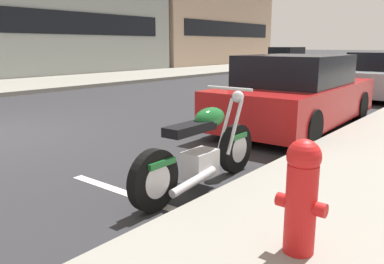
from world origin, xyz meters
The scene contains 7 objects.
sidewalk_far_curb centered at (12.00, 7.47, 0.07)m, with size 120.00×5.00×0.14m, color gray.
parking_stall_stripe centered at (0.00, -4.37, 0.00)m, with size 0.12×2.20×0.01m, color silver.
parked_motorcycle centered at (0.66, -4.71, 0.42)m, with size 2.14×0.62×1.11m.
parked_car_far_down_curb centered at (4.54, -4.10, 0.65)m, with size 4.47×1.95×1.41m.
parked_car_mid_block centered at (10.58, -4.26, 0.65)m, with size 4.50×2.08×1.38m.
car_opposite_curb centered at (21.83, 4.31, 0.68)m, with size 4.40×1.93×1.46m.
fire_hydrant centered at (-0.22, -6.25, 0.58)m, with size 0.24×0.36×0.83m.
Camera 1 is at (-2.70, -7.26, 1.60)m, focal length 36.53 mm.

